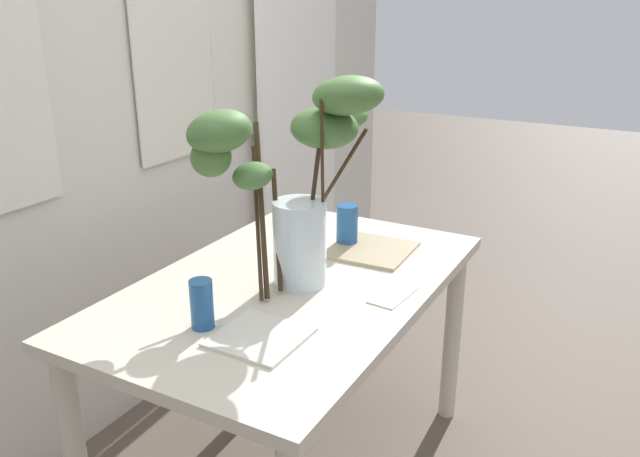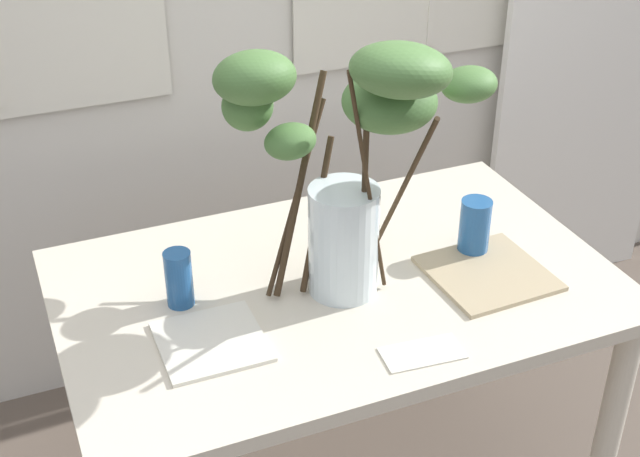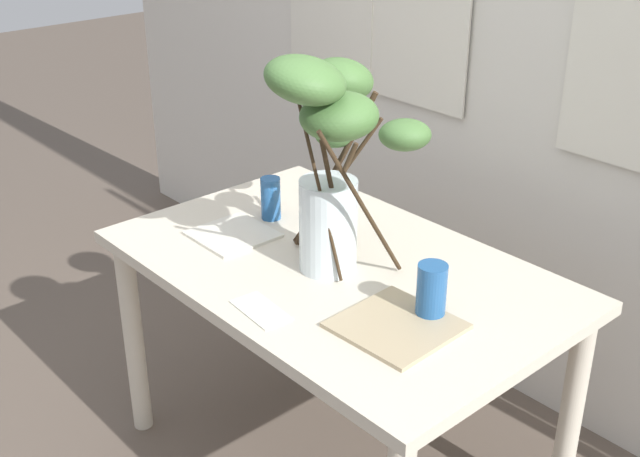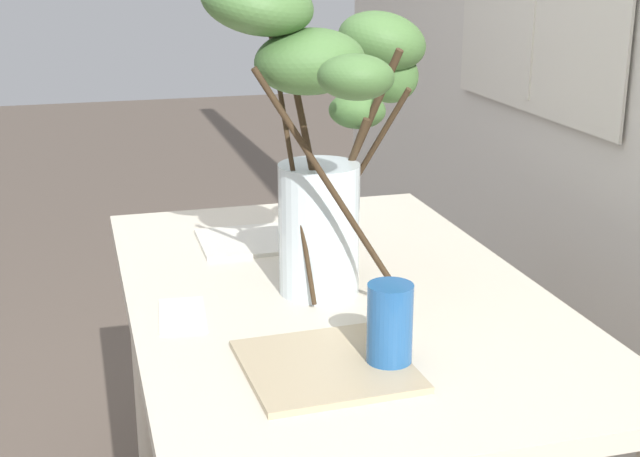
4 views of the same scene
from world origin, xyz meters
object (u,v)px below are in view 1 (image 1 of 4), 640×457
vase_with_branches (295,170)px  plate_square_right (371,250)px  drinking_glass_blue_right (347,225)px  plate_square_left (260,337)px  dining_table (292,310)px  drinking_glass_blue_left (202,304)px

vase_with_branches → plate_square_right: vase_with_branches is taller
drinking_glass_blue_right → plate_square_right: drinking_glass_blue_right is taller
vase_with_branches → plate_square_left: bearing=-164.6°
dining_table → vase_with_branches: 0.46m
vase_with_branches → drinking_glass_blue_right: bearing=1.0°
dining_table → drinking_glass_blue_right: (0.36, -0.01, 0.17)m
vase_with_branches → plate_square_left: size_ratio=2.96×
drinking_glass_blue_left → drinking_glass_blue_right: (0.72, -0.07, 0.00)m
dining_table → plate_square_right: plate_square_right is taller
drinking_glass_blue_right → plate_square_left: bearing=-171.9°
drinking_glass_blue_left → drinking_glass_blue_right: 0.73m
drinking_glass_blue_right → dining_table: bearing=178.0°
plate_square_left → vase_with_branches: bearing=15.4°
dining_table → drinking_glass_blue_left: size_ratio=9.60×
plate_square_left → plate_square_right: 0.68m
drinking_glass_blue_right → plate_square_left: drinking_glass_blue_right is taller
plate_square_left → plate_square_right: size_ratio=0.83×
vase_with_branches → drinking_glass_blue_right: 0.46m
dining_table → drinking_glass_blue_left: drinking_glass_blue_left is taller
plate_square_left → dining_table: bearing=18.3°
drinking_glass_blue_left → plate_square_left: 0.18m
drinking_glass_blue_right → vase_with_branches: bearing=-179.0°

